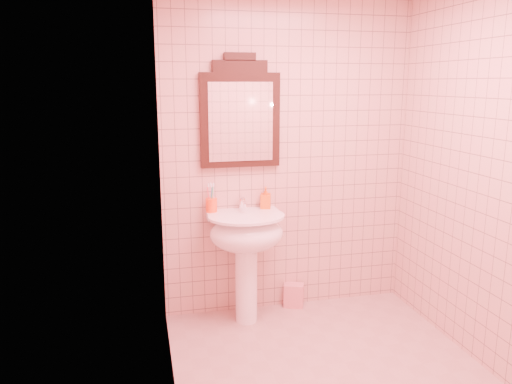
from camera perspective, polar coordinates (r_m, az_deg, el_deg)
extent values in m
plane|color=tan|center=(3.43, 8.96, -20.08)|extent=(2.20, 2.20, 0.00)
cube|color=#CCA18E|center=(3.98, 3.61, 3.92)|extent=(2.00, 0.02, 2.50)
cylinder|color=white|center=(3.92, -1.12, -9.88)|extent=(0.17, 0.17, 0.70)
ellipsoid|color=white|center=(3.77, -1.08, -4.78)|extent=(0.56, 0.46, 0.28)
cube|color=white|center=(3.90, -1.60, -2.47)|extent=(0.56, 0.15, 0.05)
cylinder|color=white|center=(3.74, -1.09, -2.80)|extent=(0.58, 0.58, 0.02)
cylinder|color=white|center=(3.88, -1.61, -1.40)|extent=(0.04, 0.04, 0.09)
cylinder|color=white|center=(3.82, -1.44, -1.08)|extent=(0.02, 0.10, 0.02)
cylinder|color=white|center=(3.78, -1.29, -1.55)|extent=(0.02, 0.02, 0.04)
cube|color=white|center=(3.88, -1.64, -0.57)|extent=(0.02, 0.07, 0.01)
cube|color=black|center=(3.83, -1.82, 8.18)|extent=(0.61, 0.05, 0.71)
cube|color=black|center=(3.82, -1.86, 14.18)|extent=(0.41, 0.05, 0.09)
cube|color=black|center=(3.82, -1.87, 15.21)|extent=(0.24, 0.05, 0.06)
cube|color=white|center=(3.80, -1.73, 8.00)|extent=(0.49, 0.01, 0.59)
cylinder|color=#FF4215|center=(3.83, -5.11, -1.51)|extent=(0.09, 0.09, 0.11)
cylinder|color=silver|center=(3.83, -4.84, -0.82)|extent=(0.01, 0.01, 0.20)
cylinder|color=#338CD8|center=(3.84, -5.17, -0.77)|extent=(0.01, 0.01, 0.20)
cylinder|color=#E5334C|center=(3.82, -5.42, -0.85)|extent=(0.01, 0.01, 0.20)
cylinder|color=#3FBF59|center=(3.80, -5.08, -0.90)|extent=(0.01, 0.01, 0.20)
imported|color=#DB5B12|center=(3.92, 1.11, -0.66)|extent=(0.10, 0.10, 0.17)
cube|color=tan|center=(4.26, 4.32, -11.68)|extent=(0.19, 0.16, 0.20)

